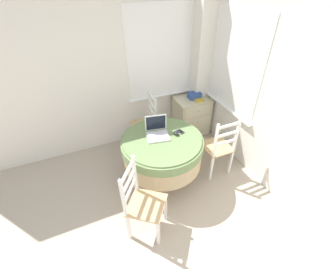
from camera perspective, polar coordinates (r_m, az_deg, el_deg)
The scene contains 11 objects.
corner_room_shell at distance 2.95m, azimuth 5.57°, elevation 10.39°, with size 4.23×4.71×2.55m.
round_dining_table at distance 3.08m, azimuth -1.43°, elevation -3.76°, with size 1.11×1.11×0.76m.
laptop at distance 3.01m, azimuth -2.78°, elevation 0.76°, with size 0.34×0.32×0.26m.
computer_mouse at distance 3.02m, azimuth 2.12°, elevation 0.31°, with size 0.06×0.09×0.05m.
cell_phone at distance 3.09m, azimuth 3.21°, elevation 0.76°, with size 0.09×0.12×0.01m.
dining_chair_near_back_window at distance 3.77m, azimuth -5.56°, elevation 2.64°, with size 0.43×0.42×1.01m.
dining_chair_near_right_window at distance 3.36m, azimuth 12.69°, elevation -3.23°, with size 0.39×0.40×1.01m.
dining_chair_camera_near at distance 2.64m, azimuth -6.50°, elevation -16.94°, with size 0.55×0.55×1.01m.
corner_cabinet at distance 4.22m, azimuth 5.95°, elevation 4.85°, with size 0.62×0.49×0.72m.
storage_box at distance 4.03m, azimuth 6.76°, elevation 9.85°, with size 0.21×0.16×0.10m.
book_on_cabinet at distance 4.01m, azimuth 7.47°, elevation 9.04°, with size 0.15×0.25×0.02m.
Camera 1 is at (-0.20, -0.49, 2.60)m, focal length 24.00 mm.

